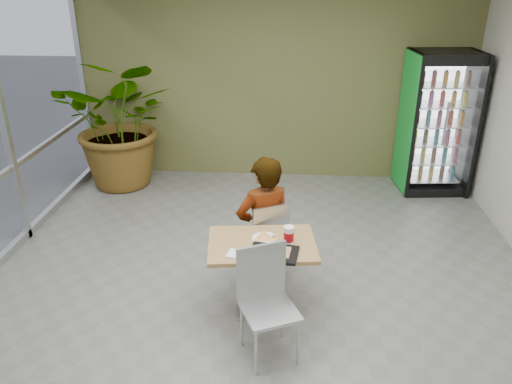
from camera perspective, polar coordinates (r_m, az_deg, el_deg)
ground at (r=5.17m, az=0.29°, el=-12.66°), size 7.00×7.00×0.00m
room_envelope at (r=4.40m, az=0.34°, el=4.24°), size 6.00×7.00×3.20m
dining_table at (r=4.81m, az=0.69°, el=-8.02°), size 1.08×0.81×0.75m
chair_far at (r=5.27m, az=1.34°, el=-4.94°), size 0.54×0.55×0.92m
chair_near at (r=4.32m, az=1.07°, el=-11.45°), size 0.58×0.58×1.00m
seated_woman at (r=5.30m, az=0.89°, el=-4.62°), size 0.74×0.64×1.70m
pizza_plate at (r=4.76m, az=0.97°, el=-5.19°), size 0.31×0.23×0.03m
soda_cup at (r=4.66m, az=3.76°, el=-4.97°), size 0.10×0.10×0.18m
napkin_stack at (r=4.51m, az=-2.31°, el=-7.12°), size 0.17×0.17×0.02m
cafeteria_tray at (r=4.52m, az=2.05°, el=-7.02°), size 0.47×0.37×0.02m
beverage_fridge at (r=7.81m, az=20.02°, el=7.37°), size 1.01×0.81×2.06m
potted_plant at (r=7.79m, az=-14.97°, el=7.66°), size 1.91×1.69×1.98m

